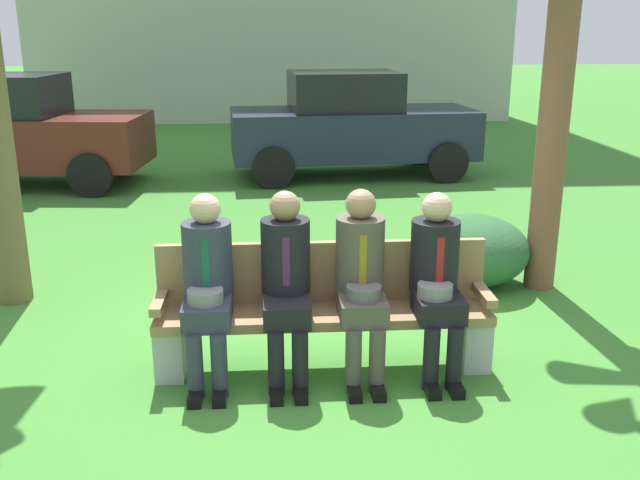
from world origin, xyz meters
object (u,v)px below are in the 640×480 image
seated_man_leftmost (207,280)px  seated_man_rightmost (437,276)px  shrub_near_bench (472,250)px  parked_car_near (13,131)px  seated_man_centerright (361,275)px  parked_car_far (351,125)px  seated_man_centerleft (286,277)px  park_bench (323,309)px

seated_man_leftmost → seated_man_rightmost: size_ratio=1.01×
shrub_near_bench → parked_car_near: (-5.81, 4.80, 0.50)m
seated_man_centerright → parked_car_near: size_ratio=0.33×
seated_man_rightmost → parked_car_far: size_ratio=0.32×
seated_man_centerright → parked_car_near: bearing=124.8°
parked_car_near → seated_man_rightmost: bearing=-52.2°
seated_man_leftmost → parked_car_near: size_ratio=0.32×
seated_man_rightmost → seated_man_centerleft: bearing=179.5°
seated_man_centerleft → parked_car_near: parked_car_near is taller
seated_man_rightmost → parked_car_near: bearing=127.8°
shrub_near_bench → park_bench: bearing=-133.9°
seated_man_leftmost → parked_car_far: parked_car_far is taller
seated_man_centerleft → shrub_near_bench: bearing=43.7°
seated_man_rightmost → parked_car_far: bearing=88.7°
parked_car_near → parked_car_far: (5.22, 0.37, 0.00)m
seated_man_centerleft → parked_car_far: parked_car_far is taller
shrub_near_bench → parked_car_near: parked_car_near is taller
seated_man_centerright → shrub_near_bench: 2.18m
seated_man_rightmost → parked_car_far: (0.16, 6.89, 0.12)m
park_bench → parked_car_far: size_ratio=0.59×
seated_man_centerright → shrub_near_bench: bearing=53.4°
parked_car_near → parked_car_far: same height
park_bench → seated_man_rightmost: seated_man_rightmost is taller
parked_car_far → parked_car_near: bearing=-176.0°
park_bench → parked_car_near: 7.69m
seated_man_centerleft → parked_car_far: size_ratio=0.33×
seated_man_leftmost → parked_car_near: bearing=118.1°
seated_man_centerright → seated_man_rightmost: (0.53, -0.00, -0.02)m
seated_man_centerleft → parked_car_near: size_ratio=0.33×
seated_man_rightmost → shrub_near_bench: size_ratio=1.19×
parked_car_near → shrub_near_bench: bearing=-39.5°
park_bench → shrub_near_bench: 2.21m
seated_man_leftmost → seated_man_centerleft: (0.54, 0.01, 0.01)m
seated_man_rightmost → shrub_near_bench: 1.92m
seated_man_centerright → seated_man_rightmost: size_ratio=1.02×
park_bench → seated_man_leftmost: size_ratio=1.81×
park_bench → seated_man_rightmost: size_ratio=1.84×
seated_man_centerright → parked_car_near: parked_car_near is taller
seated_man_leftmost → parked_car_near: (-3.48, 6.52, 0.11)m
park_bench → shrub_near_bench: (1.53, 1.59, -0.10)m
seated_man_leftmost → seated_man_centerleft: seated_man_centerleft is taller
shrub_near_bench → parked_car_far: size_ratio=0.27×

